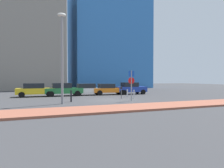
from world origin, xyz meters
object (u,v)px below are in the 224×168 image
at_px(parked_car_white, 87,89).
at_px(parked_car_green, 63,89).
at_px(parking_sign_post, 131,82).
at_px(parked_car_orange, 108,89).
at_px(parked_car_blue, 131,88).
at_px(traffic_bollard_mid, 134,94).
at_px(parking_meter, 121,91).
at_px(traffic_bollard_far, 127,93).
at_px(traffic_bollard_near, 71,96).
at_px(parked_car_yellow, 35,90).
at_px(street_lamp, 62,51).

bearing_deg(parked_car_white, parked_car_green, -179.38).
bearing_deg(parking_sign_post, parked_car_orange, 85.26).
distance_m(parked_car_blue, traffic_bollard_mid, 5.91).
relative_size(parked_car_orange, parking_meter, 3.44).
bearing_deg(parked_car_blue, parked_car_orange, 176.49).
relative_size(parked_car_blue, traffic_bollard_far, 4.73).
height_order(parked_car_green, parked_car_blue, parked_car_blue).
bearing_deg(traffic_bollard_near, traffic_bollard_far, 23.16).
relative_size(traffic_bollard_near, traffic_bollard_far, 1.20).
bearing_deg(parked_car_white, traffic_bollard_mid, -58.63).
bearing_deg(parked_car_yellow, traffic_bollard_far, -21.13).
relative_size(parking_sign_post, street_lamp, 0.38).
bearing_deg(parked_car_blue, traffic_bollard_far, -121.92).
xyz_separation_m(parked_car_yellow, street_lamp, (2.07, -8.04, 3.55)).
bearing_deg(parking_sign_post, parked_car_yellow, 135.06).
relative_size(parked_car_green, traffic_bollard_mid, 4.97).
xyz_separation_m(parking_sign_post, street_lamp, (-6.23, 0.24, 2.57)).
xyz_separation_m(parked_car_green, parking_meter, (5.16, -5.86, 0.04)).
bearing_deg(parked_car_white, traffic_bollard_far, -45.80).
bearing_deg(parked_car_green, street_lamp, -97.92).
height_order(parking_sign_post, traffic_bollard_far, parking_sign_post).
bearing_deg(parked_car_orange, traffic_bollard_near, -132.13).
height_order(parking_sign_post, traffic_bollard_mid, parking_sign_post).
bearing_deg(traffic_bollard_far, parking_meter, -129.28).
xyz_separation_m(parked_car_green, parked_car_orange, (5.78, -0.24, -0.07)).
distance_m(parked_car_green, street_lamp, 8.84).
bearing_deg(parking_sign_post, traffic_bollard_mid, 57.70).
bearing_deg(parking_meter, street_lamp, -160.95).
distance_m(parked_car_orange, street_lamp, 11.01).
xyz_separation_m(parked_car_yellow, traffic_bollard_near, (3.00, -6.86, -0.29)).
height_order(traffic_bollard_mid, traffic_bollard_far, traffic_bollard_mid).
distance_m(parked_car_green, traffic_bollard_near, 6.84).
bearing_deg(parked_car_blue, parking_meter, -124.81).
bearing_deg(traffic_bollard_near, parking_sign_post, -15.07).
distance_m(parked_car_blue, traffic_bollard_near, 11.15).
xyz_separation_m(parking_sign_post, parking_meter, (0.05, 2.41, -0.94)).
height_order(parking_sign_post, street_lamp, street_lamp).
height_order(parked_car_blue, traffic_bollard_near, parked_car_blue).
bearing_deg(traffic_bollard_mid, parked_car_green, 138.54).
distance_m(parking_meter, street_lamp, 7.51).
height_order(traffic_bollard_near, traffic_bollard_mid, traffic_bollard_near).
height_order(parked_car_yellow, traffic_bollard_mid, parked_car_yellow).
relative_size(parked_car_green, traffic_bollard_near, 4.29).
bearing_deg(parked_car_blue, parked_car_green, 177.25).
bearing_deg(street_lamp, parked_car_blue, 37.08).
xyz_separation_m(parked_car_orange, traffic_bollard_mid, (0.85, -5.62, -0.29)).
xyz_separation_m(parked_car_blue, traffic_bollard_near, (-9.12, -6.40, -0.30)).
distance_m(parked_car_yellow, parked_car_green, 3.19).
xyz_separation_m(parking_meter, traffic_bollard_far, (1.65, 2.02, -0.41)).
relative_size(parked_car_green, parked_car_white, 1.13).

